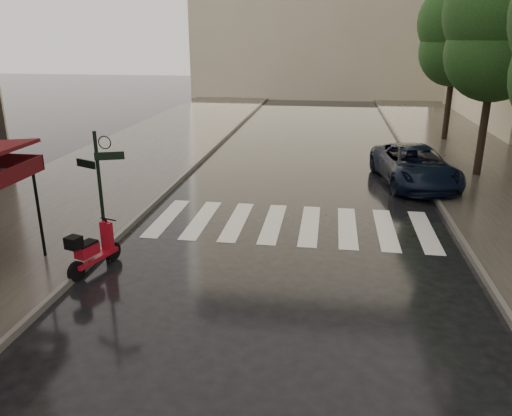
# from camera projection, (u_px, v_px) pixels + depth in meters

# --- Properties ---
(ground) EXTENTS (120.00, 120.00, 0.00)m
(ground) POSITION_uv_depth(u_px,v_px,m) (100.00, 333.00, 9.01)
(ground) COLOR black
(ground) RESTS_ON ground
(sidewalk_near) EXTENTS (6.00, 60.00, 0.12)m
(sidewalk_near) POSITION_uv_depth(u_px,v_px,m) (125.00, 163.00, 20.83)
(sidewalk_near) COLOR #38332D
(sidewalk_near) RESTS_ON ground
(sidewalk_far) EXTENTS (5.50, 60.00, 0.12)m
(sidewalk_far) POSITION_uv_depth(u_px,v_px,m) (497.00, 177.00, 18.77)
(sidewalk_far) COLOR #38332D
(sidewalk_far) RESTS_ON ground
(curb_near) EXTENTS (0.12, 60.00, 0.16)m
(curb_near) POSITION_uv_depth(u_px,v_px,m) (195.00, 165.00, 20.40)
(curb_near) COLOR #595651
(curb_near) RESTS_ON ground
(curb_far) EXTENTS (0.12, 60.00, 0.16)m
(curb_far) POSITION_uv_depth(u_px,v_px,m) (420.00, 173.00, 19.16)
(curb_far) COLOR #595651
(curb_far) RESTS_ON ground
(crosswalk) EXTENTS (7.85, 3.20, 0.01)m
(crosswalk) POSITION_uv_depth(u_px,v_px,m) (291.00, 224.00, 14.20)
(crosswalk) COLOR silver
(crosswalk) RESTS_ON ground
(signpost) EXTENTS (1.17, 0.29, 3.10)m
(signpost) POSITION_uv_depth(u_px,v_px,m) (100.00, 186.00, 11.38)
(signpost) COLOR black
(signpost) RESTS_ON ground
(tree_mid) EXTENTS (3.80, 3.80, 8.34)m
(tree_mid) POSITION_uv_depth(u_px,v_px,m) (499.00, 20.00, 17.07)
(tree_mid) COLOR black
(tree_mid) RESTS_ON sidewalk_far
(tree_far) EXTENTS (3.80, 3.80, 8.16)m
(tree_far) POSITION_uv_depth(u_px,v_px,m) (458.00, 27.00, 23.63)
(tree_far) COLOR black
(tree_far) RESTS_ON sidewalk_far
(scooter) EXTENTS (0.72, 1.60, 1.08)m
(scooter) POSITION_uv_depth(u_px,v_px,m) (92.00, 251.00, 11.21)
(scooter) COLOR black
(scooter) RESTS_ON ground
(parked_car) EXTENTS (3.02, 5.20, 1.36)m
(parked_car) POSITION_uv_depth(u_px,v_px,m) (415.00, 166.00, 17.86)
(parked_car) COLOR black
(parked_car) RESTS_ON ground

